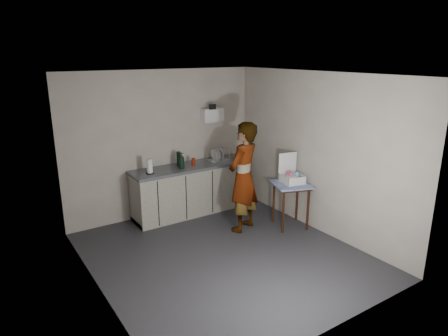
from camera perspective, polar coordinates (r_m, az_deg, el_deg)
ground at (r=6.03m, az=0.08°, el=-12.30°), size 4.00×4.00×0.00m
wall_back at (r=7.21m, az=-8.70°, el=3.42°), size 3.60×0.02×2.60m
wall_right at (r=6.65m, az=13.06°, el=2.08°), size 0.02×4.00×2.60m
wall_left at (r=4.82m, az=-17.98°, el=-3.73°), size 0.02×4.00×2.60m
ceiling at (r=5.30m, az=0.09°, el=13.16°), size 3.60×4.00×0.01m
kitchen_counter at (r=7.38m, az=-4.64°, el=-3.22°), size 2.24×0.62×0.91m
wall_shelf at (r=7.53m, az=-1.66°, el=7.60°), size 0.42×0.18×0.37m
side_table at (r=6.79m, az=9.57°, el=-2.99°), size 0.76×0.76×0.77m
standing_man at (r=6.52m, az=2.78°, el=-1.32°), size 0.79×0.67×1.83m
soap_bottle at (r=7.01m, az=-6.09°, el=1.06°), size 0.13×0.13×0.29m
soda_can at (r=7.24m, az=-4.40°, el=0.94°), size 0.07×0.07×0.13m
dark_bottle at (r=7.18m, az=-6.49°, el=1.31°), size 0.08×0.08×0.26m
paper_towel at (r=6.81m, az=-10.58°, el=0.20°), size 0.14×0.14×0.25m
dish_rack at (r=7.50m, az=-0.88°, el=1.51°), size 0.38×0.28×0.26m
bakery_box at (r=6.80m, az=9.64°, el=-1.16°), size 0.40×0.41×0.48m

